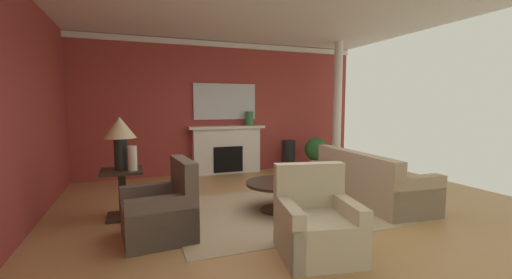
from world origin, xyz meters
The scene contains 20 objects.
ground_plane centered at (0.00, 0.00, 0.00)m, with size 8.58×8.58×0.00m, color tan.
wall_fireplace centered at (0.00, 3.36, 1.55)m, with size 7.03×0.12×3.10m, color #9E3833.
wall_window centered at (-3.28, 0.30, 1.55)m, with size 0.12×7.20×3.10m, color #9E3833.
ceiling_panel centered at (0.00, 0.30, 3.13)m, with size 7.03×7.20×0.06m, color white.
crown_moulding centered at (0.00, 3.28, 3.02)m, with size 7.03×0.08×0.12m, color white.
area_rug centered at (0.10, 0.15, 0.01)m, with size 3.14×2.38×0.01m, color tan.
fireplace centered at (0.11, 3.15, 0.54)m, with size 1.80×0.35×1.13m.
mantel_mirror centered at (0.11, 3.27, 1.70)m, with size 1.50×0.04×0.84m, color silver.
sofa centered at (1.74, 0.08, 0.30)m, with size 1.01×2.15×0.85m.
armchair_near_window centered at (-1.65, -0.28, 0.31)m, with size 0.87×0.87×0.95m.
armchair_facing_fireplace centered at (-0.12, -1.32, 0.31)m, with size 0.94×0.94×0.95m.
coffee_table centered at (0.10, 0.15, 0.34)m, with size 1.00×1.00×0.45m.
side_table centered at (-2.12, 0.66, 0.40)m, with size 0.56×0.56×0.70m.
table_lamp centered at (-2.12, 0.66, 1.22)m, with size 0.44×0.44×0.75m.
vase_on_side_table centered at (-1.97, 0.54, 0.87)m, with size 0.13×0.13×0.35m, color beige.
vase_mantel_right centered at (0.66, 3.10, 1.30)m, with size 0.19×0.19×0.34m, color #33703D.
vase_tall_corner centered at (1.58, 2.85, 0.38)m, with size 0.33×0.33×0.76m, color black.
book_red_cover centered at (0.24, -0.03, 0.47)m, with size 0.19×0.19×0.05m, color tan.
potted_plant centered at (2.18, 2.55, 0.49)m, with size 0.56×0.56×0.83m.
column_white centered at (2.67, 2.43, 1.55)m, with size 0.20×0.20×3.10m, color white.
Camera 1 is at (-1.93, -4.27, 1.60)m, focal length 22.89 mm.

